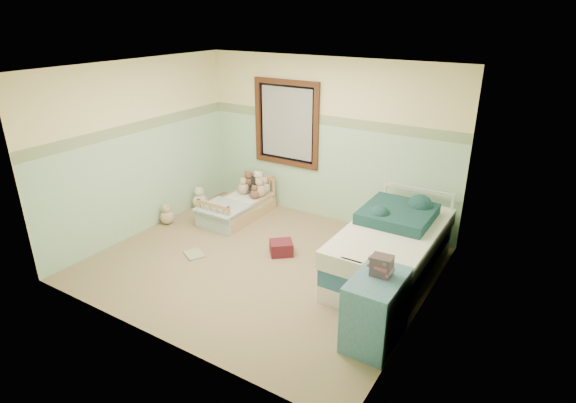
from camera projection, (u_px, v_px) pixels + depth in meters
The scene contains 31 objects.
floor at pixel (261, 264), 6.18m from camera, with size 4.20×3.60×0.02m, color #917D54.
ceiling at pixel (256, 68), 5.21m from camera, with size 4.20×3.60×0.02m, color white.
wall_back at pixel (326, 141), 7.11m from camera, with size 4.20×0.04×2.50m, color beige.
wall_front at pixel (146, 228), 4.28m from camera, with size 4.20×0.04×2.50m, color beige.
wall_left at pixel (140, 149), 6.72m from camera, with size 0.04×3.60×2.50m, color beige.
wall_right at pixel (430, 210), 4.67m from camera, with size 0.04×3.60×2.50m, color beige.
wainscot_mint at pixel (325, 173), 7.29m from camera, with size 4.20×0.01×1.50m, color #A1C5AA.
border_strip at pixel (327, 120), 6.97m from camera, with size 4.20×0.01×0.15m, color #3B5F39.
window_frame at pixel (286, 123), 7.34m from camera, with size 1.16×0.06×1.36m, color #3E2411.
window_blinds at pixel (287, 123), 7.35m from camera, with size 0.92×0.01×1.12m, color #B7B6B2.
toddler_bed_frame at pixel (239, 212), 7.53m from camera, with size 0.63×1.26×0.16m, color #946442.
toddler_mattress at pixel (238, 204), 7.48m from camera, with size 0.58×1.21×0.12m, color silver.
patchwork_quilt at pixel (223, 208), 7.14m from camera, with size 0.69×0.63×0.03m, color #6395BB.
plush_bed_brown at pixel (249, 183), 7.88m from camera, with size 0.22×0.22×0.22m, color brown.
plush_bed_white at pixel (259, 185), 7.78m from camera, with size 0.24×0.24×0.24m, color silver.
plush_bed_tan at pixel (244, 188), 7.69m from camera, with size 0.19×0.19×0.19m, color tan.
plush_bed_dark at pixel (255, 191), 7.58m from camera, with size 0.20×0.20×0.20m, color black.
plush_floor_cream at pixel (200, 202), 7.82m from camera, with size 0.26×0.26×0.26m, color beige.
plush_floor_tan at pixel (167, 217), 7.27m from camera, with size 0.22×0.22×0.22m, color tan.
twin_bed_frame at pixel (389, 268), 5.85m from camera, with size 0.99×1.98×0.22m, color silver.
twin_boxspring at pixel (391, 252), 5.76m from camera, with size 0.99×1.98×0.22m, color #2B587E.
twin_mattress at pixel (392, 237), 5.68m from camera, with size 1.03×2.02×0.22m, color white.
teal_blanket at pixel (398, 214), 5.87m from camera, with size 0.84×0.89×0.14m, color black.
dresser at pixel (376, 310), 4.60m from camera, with size 0.46×0.73×0.73m, color #33667E.
book_stack at pixel (382, 266), 4.48m from camera, with size 0.20×0.16×0.20m, color brown.
red_pillow at pixel (281, 248), 6.37m from camera, with size 0.30×0.26×0.19m, color maroon.
floor_book at pixel (194, 254), 6.37m from camera, with size 0.29×0.22×0.03m, color gold.
extra_plush_0 at pixel (255, 194), 7.50m from camera, with size 0.16×0.16×0.16m, color brown.
extra_plush_1 at pixel (259, 191), 7.56m from camera, with size 0.22×0.22×0.22m, color tan.
extra_plush_2 at pixel (256, 187), 7.73m from camera, with size 0.19×0.19×0.19m, color black.
extra_plush_3 at pixel (264, 188), 7.68m from camera, with size 0.20×0.20×0.20m, color tan.
Camera 1 is at (3.15, -4.39, 3.12)m, focal length 29.04 mm.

